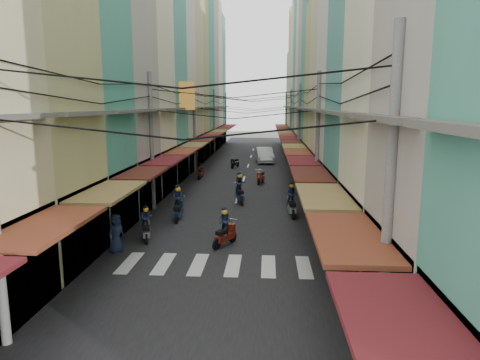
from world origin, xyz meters
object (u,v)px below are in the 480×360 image
at_px(white_car, 264,162).
at_px(market_umbrella, 377,193).
at_px(bicycle, 382,240).
at_px(traffic_sign, 324,179).

bearing_deg(white_car, market_umbrella, -84.23).
bearing_deg(bicycle, traffic_sign, 56.06).
height_order(white_car, bicycle, white_car).
xyz_separation_m(white_car, traffic_sign, (3.41, -23.82, 2.34)).
xyz_separation_m(bicycle, market_umbrella, (-0.33, 0.23, 2.21)).
relative_size(white_car, traffic_sign, 1.83).
bearing_deg(traffic_sign, bicycle, -53.26).
xyz_separation_m(white_car, market_umbrella, (5.50, -26.83, 2.21)).
xyz_separation_m(market_umbrella, traffic_sign, (-2.09, 3.01, 0.12)).
height_order(bicycle, market_umbrella, market_umbrella).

